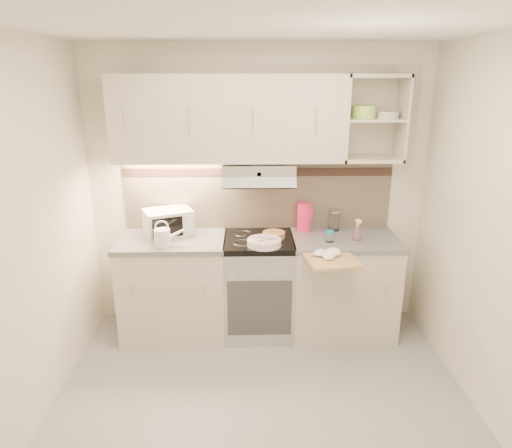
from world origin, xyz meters
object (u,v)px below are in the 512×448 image
pink_pitcher (304,217)px  watering_can (163,237)px  spray_bottle (357,231)px  electric_range (259,285)px  glass_jar (334,220)px  plate_stack (264,242)px  cutting_board (332,260)px  microwave (168,222)px

pink_pitcher → watering_can: bearing=-156.1°
spray_bottle → electric_range: bearing=169.9°
watering_can → electric_range: bearing=0.4°
watering_can → pink_pitcher: (1.20, 0.37, 0.05)m
pink_pitcher → glass_jar: bearing=6.8°
plate_stack → pink_pitcher: 0.54m
spray_bottle → cutting_board: bearing=-132.0°
electric_range → pink_pitcher: 0.74m
microwave → glass_jar: bearing=-19.6°
electric_range → glass_jar: size_ratio=4.79×
pink_pitcher → microwave: bearing=-169.3°
electric_range → spray_bottle: (0.83, -0.07, 0.53)m
spray_bottle → watering_can: bearing=178.1°
watering_can → glass_jar: bearing=2.3°
plate_stack → cutting_board: 0.58m
watering_can → pink_pitcher: bearing=5.3°
plate_stack → glass_jar: 0.75m
microwave → watering_can: 0.29m
microwave → plate_stack: 0.88m
electric_range → spray_bottle: 0.99m
pink_pitcher → plate_stack: bearing=-127.9°
electric_range → cutting_board: electric_range is taller
microwave → plate_stack: bearing=-42.5°
watering_can → spray_bottle: (1.62, 0.10, -0.00)m
microwave → cutting_board: microwave is taller
plate_stack → spray_bottle: 0.80m
glass_jar → spray_bottle: (0.15, -0.27, -0.02)m
microwave → pink_pitcher: pink_pitcher is taller
microwave → glass_jar: 1.48m
cutting_board → watering_can: bearing=160.5°
plate_stack → pink_pitcher: bearing=45.4°
plate_stack → microwave: bearing=160.3°
watering_can → spray_bottle: size_ratio=1.30×
electric_range → cutting_board: bearing=-38.5°
watering_can → plate_stack: (0.83, -0.01, -0.05)m
watering_can → glass_jar: 1.52m
electric_range → plate_stack: 0.51m
watering_can → cutting_board: watering_can is taller
pink_pitcher → cutting_board: size_ratio=0.68×
microwave → watering_can: microwave is taller
glass_jar → spray_bottle: spray_bottle is taller
glass_jar → watering_can: bearing=-165.9°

